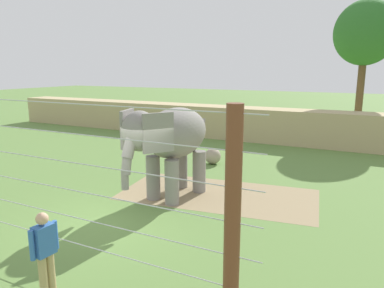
% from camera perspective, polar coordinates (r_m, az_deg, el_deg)
% --- Properties ---
extents(ground_plane, '(120.00, 120.00, 0.00)m').
position_cam_1_polar(ground_plane, '(10.48, -12.05, -11.56)').
color(ground_plane, '#5B7F3D').
extents(dirt_patch, '(6.76, 3.98, 0.01)m').
position_cam_1_polar(dirt_patch, '(12.16, 4.13, -7.96)').
color(dirt_patch, '#937F5B').
rests_on(dirt_patch, ground).
extents(embankment_wall, '(36.00, 1.80, 1.88)m').
position_cam_1_polar(embankment_wall, '(21.39, 9.78, 3.15)').
color(embankment_wall, tan).
rests_on(embankment_wall, ground).
extents(elephant, '(1.95, 3.97, 2.97)m').
position_cam_1_polar(elephant, '(11.35, -3.45, 0.90)').
color(elephant, gray).
rests_on(elephant, ground).
extents(enrichment_ball, '(0.71, 0.71, 0.71)m').
position_cam_1_polar(enrichment_ball, '(15.83, 3.31, -1.92)').
color(enrichment_ball, gray).
rests_on(enrichment_ball, ground).
extents(cable_fence, '(9.72, 0.26, 3.63)m').
position_cam_1_polar(cable_fence, '(8.21, -23.56, -5.39)').
color(cable_fence, brown).
rests_on(cable_fence, ground).
extents(zookeeper, '(0.25, 0.59, 1.67)m').
position_cam_1_polar(zookeeper, '(7.17, -22.25, -15.57)').
color(zookeeper, tan).
rests_on(zookeeper, ground).
extents(tree_behind_wall, '(3.70, 3.70, 8.18)m').
position_cam_1_polar(tree_behind_wall, '(24.97, 25.79, 15.45)').
color(tree_behind_wall, brown).
rests_on(tree_behind_wall, ground).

